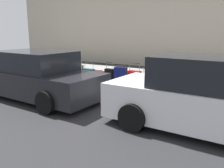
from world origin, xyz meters
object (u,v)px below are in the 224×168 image
suitcase_navy_5 (121,77)px  fire_hydrant (46,68)px  suitcase_maroon_0 (192,88)px  suitcase_teal_8 (89,75)px  suitcase_olive_3 (148,82)px  suitcase_maroon_7 (99,78)px  suitcase_olive_10 (70,72)px  suitcase_teal_1 (178,85)px  suitcase_red_11 (61,73)px  suitcase_black_6 (110,77)px  bollard_post (37,67)px  suitcase_red_4 (134,79)px  parked_car_charcoal_1 (37,77)px  parking_meter (224,72)px  suitcase_silver_9 (79,73)px  suitcase_silver_2 (162,81)px  parked_car_white_0 (210,98)px

suitcase_navy_5 → fire_hydrant: size_ratio=1.05×
suitcase_maroon_0 → suitcase_teal_8: 4.15m
suitcase_olive_3 → suitcase_teal_8: suitcase_olive_3 is taller
suitcase_maroon_7 → suitcase_olive_10: suitcase_olive_10 is taller
suitcase_teal_1 → suitcase_red_11: suitcase_teal_1 is taller
suitcase_olive_10 → suitcase_black_6: bearing=179.8°
bollard_post → suitcase_navy_5: bearing=-178.2°
suitcase_maroon_7 → fire_hydrant: bearing=-1.1°
suitcase_red_4 → suitcase_olive_10: suitcase_olive_10 is taller
suitcase_red_4 → suitcase_navy_5: bearing=5.9°
suitcase_red_11 → suitcase_olive_10: bearing=-174.8°
suitcase_navy_5 → suitcase_olive_10: suitcase_olive_10 is taller
suitcase_teal_1 → parked_car_charcoal_1: parked_car_charcoal_1 is taller
bollard_post → parking_meter: bearing=-177.1°
bollard_post → suitcase_olive_10: bearing=-175.2°
suitcase_silver_9 → suitcase_red_11: bearing=1.8°
suitcase_silver_2 → suitcase_maroon_7: size_ratio=1.93×
suitcase_maroon_0 → bollard_post: size_ratio=0.68×
suitcase_silver_9 → suitcase_olive_10: bearing=-1.8°
parked_car_white_0 → parked_car_charcoal_1: parked_car_white_0 is taller
suitcase_olive_3 → suitcase_maroon_7: suitcase_olive_3 is taller
suitcase_red_4 → suitcase_black_6: (1.04, 0.04, 0.00)m
suitcase_maroon_0 → fire_hydrant: (6.53, -0.04, 0.13)m
suitcase_maroon_0 → parked_car_white_0: 2.55m
bollard_post → parked_car_white_0: 8.16m
suitcase_red_4 → suitcase_red_11: (3.52, 0.08, -0.05)m
suitcase_navy_5 → suitcase_maroon_0: bearing=179.5°
suitcase_olive_3 → bollard_post: (5.43, 0.21, 0.14)m
suitcase_maroon_0 → suitcase_navy_5: size_ratio=0.73×
suitcase_maroon_0 → suitcase_olive_10: suitcase_olive_10 is taller
suitcase_teal_8 → suitcase_silver_9: suitcase_silver_9 is taller
suitcase_silver_2 → suitcase_silver_9: (3.59, 0.02, -0.03)m
parked_car_charcoal_1 → suitcase_black_6: bearing=-119.2°
fire_hydrant → parked_car_charcoal_1: parked_car_charcoal_1 is taller
suitcase_olive_3 → suitcase_silver_2: bearing=174.4°
parking_meter → suitcase_olive_10: bearing=2.3°
suitcase_teal_1 → parking_meter: size_ratio=0.69×
suitcase_black_6 → suitcase_maroon_0: bearing=179.3°
suitcase_teal_8 → bollard_post: (2.84, 0.19, 0.15)m
fire_hydrant → parked_car_white_0: size_ratio=0.16×
suitcase_olive_3 → suitcase_teal_8: size_ratio=1.02×
fire_hydrant → parking_meter: parking_meter is taller
suitcase_black_6 → bollard_post: (3.85, 0.15, 0.11)m
suitcase_red_4 → parked_car_white_0: bearing=140.1°
suitcase_silver_9 → bollard_post: bearing=3.4°
suitcase_teal_8 → parking_meter: parking_meter is taller
suitcase_silver_9 → parked_car_white_0: parked_car_white_0 is taller
suitcase_silver_9 → parking_meter: size_ratio=0.77×
suitcase_silver_2 → suitcase_red_11: (4.58, 0.05, -0.11)m
suitcase_red_4 → suitcase_olive_10: (3.01, 0.03, 0.03)m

